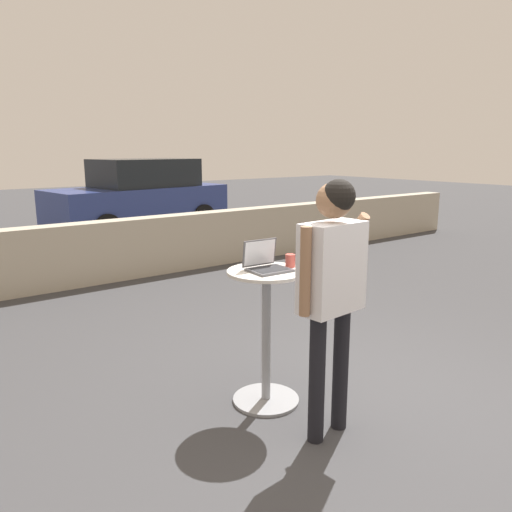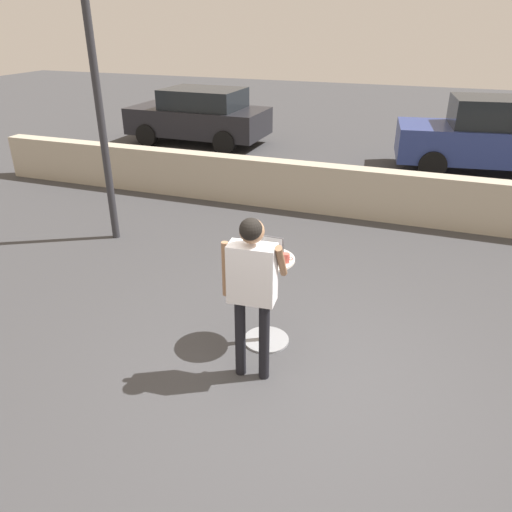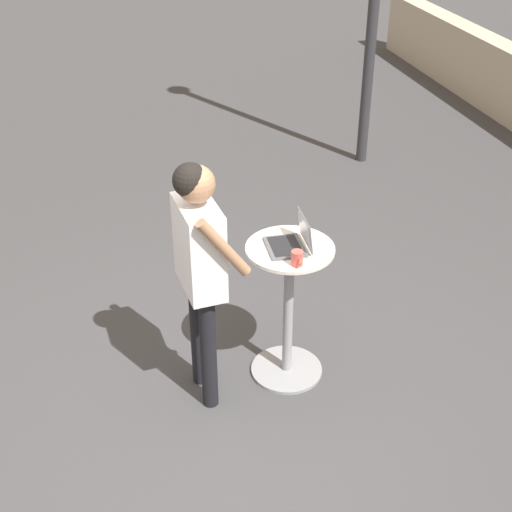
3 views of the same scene
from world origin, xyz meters
TOP-DOWN VIEW (x-y plane):
  - ground_plane at (0.00, 0.00)m, footprint 50.00×50.00m
  - pavement_kerb at (0.00, 5.00)m, footprint 16.43×0.35m
  - cafe_table at (-0.54, 0.62)m, footprint 0.60×0.60m
  - laptop at (-0.54, 0.63)m, footprint 0.31×0.29m
  - coffee_mug at (-0.32, 0.60)m, footprint 0.11×0.08m
  - standing_person at (-0.48, -0.01)m, footprint 0.60×0.41m
  - parked_car_near_street at (2.20, 8.96)m, footprint 4.38×2.24m
  - parked_car_further_down at (-5.57, 9.34)m, footprint 3.97×2.02m
  - street_lamp at (-3.93, 2.59)m, footprint 0.32×0.32m

SIDE VIEW (x-z plane):
  - ground_plane at x=0.00m, z-range 0.00..0.00m
  - pavement_kerb at x=0.00m, z-range 0.00..0.91m
  - cafe_table at x=-0.54m, z-range 0.05..1.12m
  - parked_car_further_down at x=-5.57m, z-range 0.02..1.57m
  - parked_car_near_street at x=2.20m, z-range 0.00..1.73m
  - laptop at x=-0.54m, z-range 1.01..1.23m
  - coffee_mug at x=-0.32m, z-range 1.07..1.17m
  - standing_person at x=-0.48m, z-range 0.26..2.05m
  - street_lamp at x=-3.93m, z-range 0.66..5.68m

